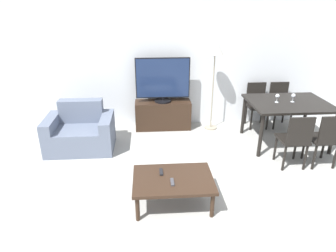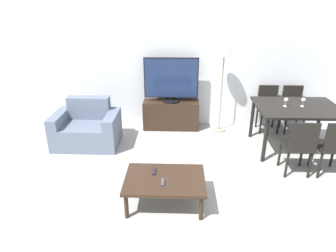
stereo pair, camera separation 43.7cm
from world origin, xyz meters
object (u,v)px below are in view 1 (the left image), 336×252
object	(u,v)px
armchair	(81,133)
wine_glass_left	(293,96)
dining_chair_far_left	(257,102)
dining_chair_near_right	(325,137)
dining_table	(288,106)
dining_chair_far	(280,102)
remote_secondary	(161,172)
coffee_table	(173,181)
tv_stand	(163,115)
tv	(163,80)
remote_primary	(172,182)
dining_chair_near	(295,138)
wine_glass_center	(277,97)
floor_lamp	(215,54)

from	to	relation	value
armchair	wine_glass_left	size ratio (longest dim) A/B	7.48
dining_chair_far_left	dining_chair_near_right	bearing A→B (deg)	-74.26
dining_table	dining_chair_far	size ratio (longest dim) A/B	1.54
dining_chair_near_right	remote_secondary	size ratio (longest dim) A/B	5.69
coffee_table	dining_table	distance (m)	2.63
tv_stand	dining_chair_far	bearing A→B (deg)	0.12
tv	remote_primary	xyz separation A→B (m)	(-0.03, -2.46, -0.60)
dining_chair_near_right	dining_chair_far_left	bearing A→B (deg)	105.74
dining_chair_far_left	remote_secondary	world-z (taller)	dining_chair_far_left
coffee_table	remote_secondary	distance (m)	0.20
dining_chair_near_right	wine_glass_left	bearing A→B (deg)	101.97
tv_stand	dining_chair_near	world-z (taller)	dining_chair_near
dining_chair_far_left	dining_chair_far	bearing A→B (deg)	0.00
armchair	wine_glass_center	size ratio (longest dim) A/B	7.48
coffee_table	tv_stand	bearing A→B (deg)	89.79
dining_chair_near	wine_glass_left	xyz separation A→B (m)	(0.29, 0.81, 0.38)
coffee_table	dining_chair_far	size ratio (longest dim) A/B	1.14
floor_lamp	wine_glass_center	distance (m)	1.32
dining_table	wine_glass_center	world-z (taller)	wine_glass_center
tv_stand	armchair	bearing A→B (deg)	-152.19
tv	floor_lamp	bearing A→B (deg)	-5.19
dining_chair_near	wine_glass_center	size ratio (longest dim) A/B	5.85
remote_secondary	wine_glass_center	size ratio (longest dim) A/B	1.03
tv_stand	floor_lamp	size ratio (longest dim) A/B	0.63
coffee_table	floor_lamp	size ratio (longest dim) A/B	0.58
dining_chair_near_right	dining_chair_near	bearing A→B (deg)	180.00
coffee_table	dining_chair_near	xyz separation A→B (m)	(1.86, 0.74, 0.16)
dining_chair_near	floor_lamp	bearing A→B (deg)	120.67
dining_chair_near	dining_chair_far	size ratio (longest dim) A/B	1.00
dining_chair_near	remote_secondary	distance (m)	2.09
dining_chair_near_right	wine_glass_center	xyz separation A→B (m)	(-0.45, 0.81, 0.38)
tv_stand	dining_chair_far_left	size ratio (longest dim) A/B	1.25
dining_table	dining_chair_near	size ratio (longest dim) A/B	1.54
tv_stand	wine_glass_center	xyz separation A→B (m)	(1.87, -0.82, 0.59)
floor_lamp	wine_glass_left	size ratio (longest dim) A/B	11.56
dining_chair_far_left	remote_primary	size ratio (longest dim) A/B	5.69
dining_chair_near	dining_chair_far	xyz separation A→B (m)	(0.46, 1.64, 0.00)
dining_chair_near	remote_secondary	size ratio (longest dim) A/B	5.69
dining_table	remote_secondary	world-z (taller)	dining_table
floor_lamp	remote_secondary	xyz separation A→B (m)	(-1.08, -2.14, -1.08)
dining_chair_far_left	floor_lamp	xyz separation A→B (m)	(-0.92, -0.09, 0.96)
tv	wine_glass_left	world-z (taller)	tv
dining_table	floor_lamp	bearing A→B (deg)	147.66
tv	dining_chair_near_right	size ratio (longest dim) A/B	1.18
tv_stand	wine_glass_left	xyz separation A→B (m)	(2.14, -0.82, 0.59)
floor_lamp	dining_chair_far_left	bearing A→B (deg)	5.76
armchair	dining_chair_far_left	xyz separation A→B (m)	(3.29, 0.76, 0.20)
tv_stand	dining_table	size ratio (longest dim) A/B	0.81
tv_stand	wine_glass_center	world-z (taller)	wine_glass_center
remote_primary	dining_table	bearing A→B (deg)	38.05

